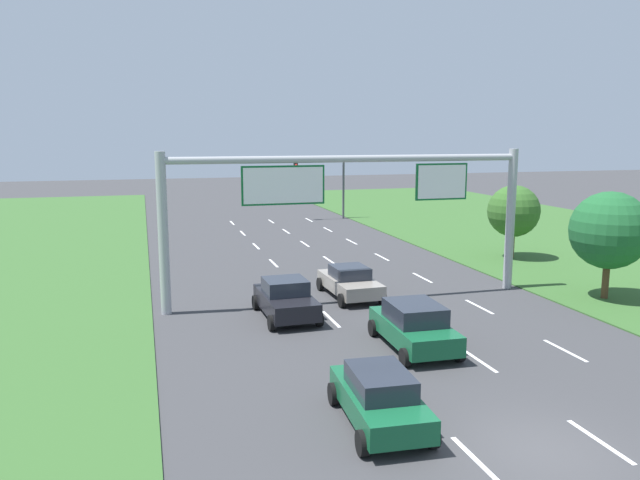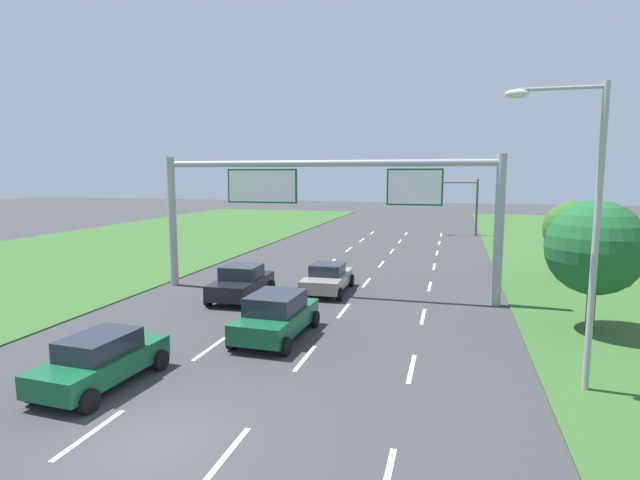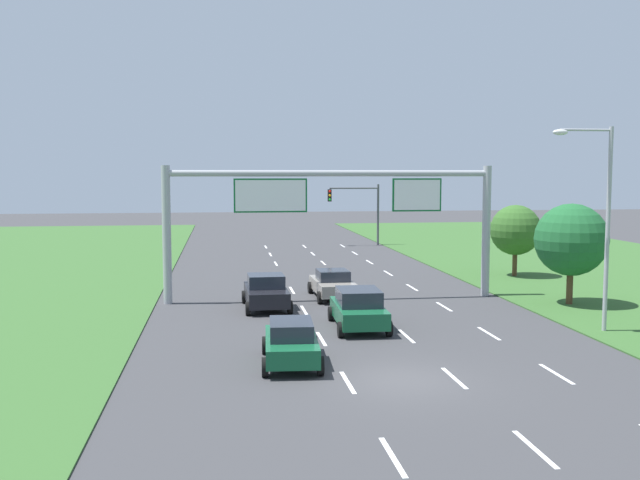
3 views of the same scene
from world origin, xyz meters
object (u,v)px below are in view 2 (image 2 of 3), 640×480
object	(u,v)px
sign_gantry	(322,198)
street_lamp	(582,211)
car_far_ahead	(276,315)
roadside_tree_far	(573,229)
car_near_red	(101,359)
roadside_tree_mid	(595,248)
car_lead_silver	(327,278)
car_mid_lane	(241,283)
traffic_light_mast	(457,197)

from	to	relation	value
sign_gantry	street_lamp	xyz separation A→B (m)	(9.73, -9.12, 0.19)
car_far_ahead	roadside_tree_far	world-z (taller)	roadside_tree_far
car_near_red	roadside_tree_far	distance (m)	25.03
roadside_tree_mid	car_lead_silver	bearing A→B (deg)	162.02
car_far_ahead	car_mid_lane	bearing A→B (deg)	127.70
car_near_red	street_lamp	xyz separation A→B (m)	(13.05, 3.21, 4.30)
car_lead_silver	traffic_light_mast	bearing A→B (deg)	75.01
car_far_ahead	roadside_tree_far	bearing A→B (deg)	48.65
sign_gantry	car_lead_silver	bearing A→B (deg)	72.61
street_lamp	car_lead_silver	bearing A→B (deg)	134.73
car_mid_lane	sign_gantry	distance (m)	5.74
car_near_red	traffic_light_mast	xyz separation A→B (m)	(9.95, 39.76, 3.09)
car_lead_silver	sign_gantry	distance (m)	4.18
car_lead_silver	street_lamp	bearing A→B (deg)	-46.75
car_near_red	roadside_tree_mid	xyz separation A→B (m)	(14.92, 9.15, 2.51)
car_mid_lane	car_near_red	bearing A→B (deg)	-90.15
roadside_tree_far	car_mid_lane	bearing A→B (deg)	-152.49
car_lead_silver	car_far_ahead	distance (m)	7.53
sign_gantry	roadside_tree_far	xyz separation A→B (m)	(12.90, 6.61, -1.90)
sign_gantry	car_mid_lane	bearing A→B (deg)	-151.17
car_lead_silver	street_lamp	size ratio (longest dim) A/B	0.52
car_lead_silver	sign_gantry	bearing A→B (deg)	-108.86
car_mid_lane	roadside_tree_mid	distance (m)	15.40
car_far_ahead	traffic_light_mast	world-z (taller)	traffic_light_mast
car_lead_silver	car_mid_lane	size ratio (longest dim) A/B	1.02
car_lead_silver	car_mid_lane	world-z (taller)	car_mid_lane
traffic_light_mast	sign_gantry	bearing A→B (deg)	-103.60
car_far_ahead	street_lamp	distance (m)	10.73
car_near_red	roadside_tree_far	world-z (taller)	roadside_tree_far
traffic_light_mast	car_near_red	bearing A→B (deg)	-104.05
car_near_red	car_mid_lane	xyz separation A→B (m)	(-0.22, 10.38, 0.04)
street_lamp	roadside_tree_mid	xyz separation A→B (m)	(1.88, 5.94, -1.78)
sign_gantry	car_near_red	bearing A→B (deg)	-105.06
car_lead_silver	roadside_tree_mid	bearing A→B (deg)	-19.45
sign_gantry	traffic_light_mast	world-z (taller)	sign_gantry
car_near_red	traffic_light_mast	bearing A→B (deg)	79.38
car_mid_lane	roadside_tree_far	xyz separation A→B (m)	(16.44, 8.56, 2.17)
car_near_red	street_lamp	world-z (taller)	street_lamp
car_near_red	car_mid_lane	size ratio (longest dim) A/B	0.96
car_near_red	traffic_light_mast	size ratio (longest dim) A/B	0.75
roadside_tree_mid	roadside_tree_far	size ratio (longest dim) A/B	1.11
street_lamp	roadside_tree_mid	world-z (taller)	street_lamp
traffic_light_mast	street_lamp	world-z (taller)	street_lamp
car_mid_lane	roadside_tree_mid	world-z (taller)	roadside_tree_mid
car_lead_silver	traffic_light_mast	size ratio (longest dim) A/B	0.79
roadside_tree_mid	car_near_red	bearing A→B (deg)	-148.49
street_lamp	roadside_tree_far	size ratio (longest dim) A/B	1.85
car_near_red	car_far_ahead	size ratio (longest dim) A/B	0.93
traffic_light_mast	street_lamp	xyz separation A→B (m)	(3.09, -36.55, 1.21)
car_mid_lane	traffic_light_mast	bearing A→B (deg)	69.52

